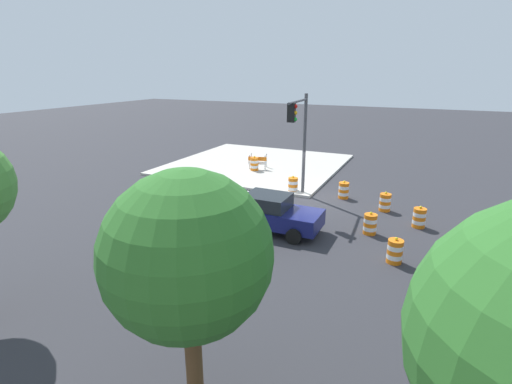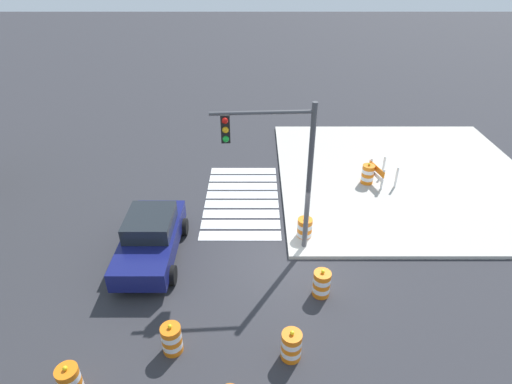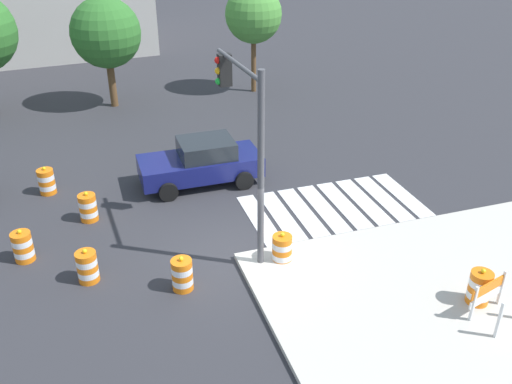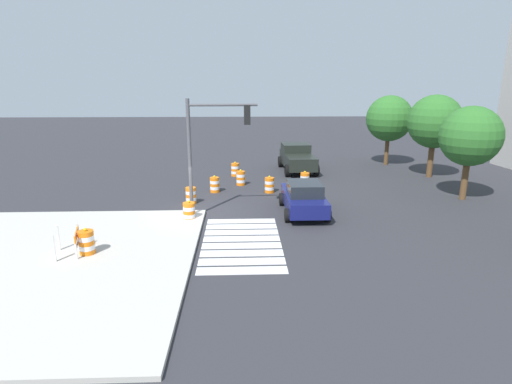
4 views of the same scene
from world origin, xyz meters
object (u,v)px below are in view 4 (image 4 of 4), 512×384
Objects in this scene: traffic_barrel_median_far at (305,180)px; street_tree_streetside_near at (471,136)px; traffic_barrel_opposite_curb at (189,212)px; traffic_barrel_far_curb at (235,170)px; traffic_barrel_on_sidewalk at (87,242)px; traffic_light_pole at (214,136)px; sports_car at (304,198)px; pickup_truck at (297,157)px; traffic_barrel_crosswalk_end at (269,185)px; traffic_barrel_lane_center at (215,185)px; construction_barricade at (72,239)px; traffic_barrel_near_corner at (191,195)px; street_tree_streetside_far at (389,119)px; street_tree_corner_lot at (435,122)px; traffic_barrel_median_near at (241,178)px.

street_tree_streetside_near is (3.12, 8.45, 3.07)m from traffic_barrel_median_far.
traffic_barrel_median_far and traffic_barrel_opposite_curb have the same top height.
traffic_barrel_far_curb is at bearing -116.41° from street_tree_streetside_near.
traffic_barrel_on_sidewalk is 0.19× the size of traffic_light_pole.
pickup_truck is at bearing 174.16° from sports_car.
traffic_barrel_crosswalk_end is (-4.06, -1.42, -0.36)m from sports_car.
street_tree_streetside_near is at bearing 81.61° from traffic_barrel_lane_center.
construction_barricade is (4.02, -3.82, 0.27)m from traffic_barrel_opposite_curb.
pickup_truck is (-10.33, 1.06, 0.16)m from sports_car.
traffic_barrel_near_corner is at bearing 152.71° from construction_barricade.
traffic_barrel_lane_center is (4.31, -1.18, 0.00)m from traffic_barrel_far_curb.
traffic_barrel_lane_center is 0.19× the size of street_tree_streetside_far.
sports_car is at bearing -52.05° from street_tree_corner_lot.
traffic_barrel_near_corner is 7.79m from construction_barricade.
traffic_barrel_crosswalk_end is at bearing -61.38° from traffic_barrel_median_far.
traffic_barrel_far_curb is (-3.26, -4.40, 0.00)m from traffic_barrel_median_far.
pickup_truck is 6.76m from traffic_barrel_crosswalk_end.
street_tree_streetside_far reaches higher than traffic_barrel_lane_center.
traffic_barrel_on_sidewalk is at bearing -55.86° from street_tree_corner_lot.
traffic_light_pole is at bearing 3.88° from traffic_barrel_lane_center.
traffic_barrel_crosswalk_end is 0.19× the size of street_tree_streetside_far.
street_tree_corner_lot reaches higher than traffic_barrel_opposite_curb.
street_tree_corner_lot is at bearing 119.37° from traffic_barrel_opposite_curb.
traffic_light_pole is at bearing 33.37° from traffic_barrel_near_corner.
street_tree_streetside_near is at bearing 45.55° from pickup_truck.
street_tree_streetside_near is (-2.21, 9.34, 2.71)m from sports_car.
traffic_barrel_median_near is 0.18× the size of street_tree_corner_lot.
street_tree_streetside_near is 10.04m from street_tree_streetside_far.
traffic_barrel_near_corner is 17.90m from street_tree_streetside_far.
traffic_light_pole reaches higher than construction_barricade.
traffic_barrel_far_curb is at bearing 167.80° from traffic_barrel_opposite_curb.
traffic_light_pole is (-0.70, 1.20, 3.46)m from traffic_barrel_opposite_curb.
traffic_barrel_opposite_curb is 3.73m from traffic_light_pole.
street_tree_streetside_near is 0.95× the size of street_tree_streetside_far.
traffic_barrel_lane_center is (-2.35, 1.14, 0.00)m from traffic_barrel_near_corner.
sports_car is 12.98m from street_tree_corner_lot.
traffic_barrel_crosswalk_end and traffic_barrel_lane_center have the same top height.
traffic_light_pole reaches higher than traffic_barrel_median_far.
street_tree_corner_lot is (-1.81, 13.08, 3.34)m from traffic_barrel_median_near.
street_tree_corner_lot reaches higher than traffic_barrel_median_near.
construction_barricade is 0.26× the size of street_tree_streetside_far.
traffic_light_pole is at bearing -34.29° from traffic_barrel_crosswalk_end.
traffic_barrel_median_near is 2.29m from traffic_barrel_lane_center.
traffic_barrel_far_curb is 1.00× the size of traffic_barrel_on_sidewalk.
street_tree_streetside_near is at bearing 69.74° from traffic_barrel_median_far.
traffic_barrel_far_curb is 0.19× the size of traffic_light_pole.
street_tree_corner_lot reaches higher than traffic_barrel_far_curb.
traffic_barrel_lane_center is 15.69m from street_tree_streetside_far.
construction_barricade is at bearing -29.80° from traffic_barrel_median_near.
traffic_barrel_on_sidewalk reaches higher than construction_barricade.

